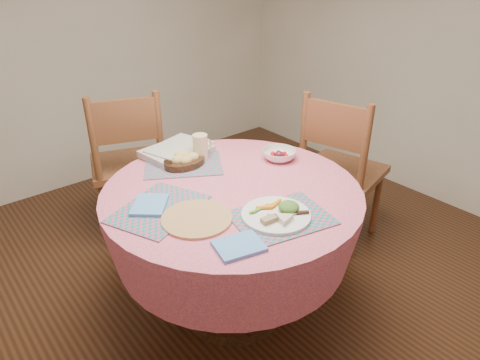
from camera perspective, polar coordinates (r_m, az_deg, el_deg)
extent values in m
plane|color=#331C0F|center=(2.49, -0.92, -16.48)|extent=(4.00, 4.00, 0.00)
cube|color=silver|center=(3.59, -22.90, 19.64)|extent=(4.00, 0.01, 2.70)
cube|color=silver|center=(3.43, 27.48, 18.45)|extent=(0.01, 4.00, 2.70)
cylinder|color=#EF6F7F|center=(2.04, -1.08, -1.66)|extent=(1.24, 1.24, 0.04)
cone|color=#EF6F7F|center=(2.13, -1.04, -5.64)|extent=(1.24, 1.24, 0.30)
cylinder|color=black|center=(2.34, -0.97, -12.61)|extent=(0.14, 0.14, 0.44)
cylinder|color=black|center=(2.46, -0.93, -15.98)|extent=(0.56, 0.56, 0.06)
cube|color=brown|center=(2.87, 13.54, 1.15)|extent=(0.56, 0.57, 0.04)
cylinder|color=brown|center=(3.08, 17.74, -2.66)|extent=(0.05, 0.05, 0.49)
cylinder|color=brown|center=(3.19, 11.25, -0.63)|extent=(0.05, 0.05, 0.49)
cylinder|color=brown|center=(2.77, 15.08, -5.81)|extent=(0.05, 0.05, 0.49)
cylinder|color=brown|center=(2.90, 8.02, -3.42)|extent=(0.05, 0.05, 0.49)
cylinder|color=brown|center=(2.52, 16.31, 3.78)|extent=(0.05, 0.05, 0.54)
cylinder|color=brown|center=(2.66, 8.52, 5.91)|extent=(0.05, 0.05, 0.54)
cube|color=brown|center=(2.54, 12.56, 7.13)|extent=(0.13, 0.39, 0.26)
cube|color=brown|center=(2.97, -14.64, 2.01)|extent=(0.60, 0.59, 0.04)
cylinder|color=brown|center=(3.26, -11.11, 0.00)|extent=(0.06, 0.06, 0.49)
cylinder|color=brown|center=(3.24, -17.90, -1.07)|extent=(0.06, 0.06, 0.49)
cylinder|color=brown|center=(2.94, -9.91, -3.15)|extent=(0.06, 0.06, 0.49)
cylinder|color=brown|center=(2.92, -17.45, -4.37)|extent=(0.06, 0.06, 0.49)
cylinder|color=brown|center=(2.70, -10.70, 6.05)|extent=(0.06, 0.06, 0.54)
cylinder|color=brown|center=(2.67, -18.97, 4.79)|extent=(0.06, 0.06, 0.54)
cube|color=brown|center=(2.64, -15.10, 7.61)|extent=(0.38, 0.16, 0.26)
cube|color=#17816E|center=(1.82, 5.49, -5.03)|extent=(0.46, 0.38, 0.01)
cube|color=#17816E|center=(1.90, -10.75, -3.80)|extent=(0.49, 0.43, 0.01)
cube|color=#17816E|center=(2.28, -7.57, 2.05)|extent=(0.50, 0.46, 0.01)
cylinder|color=#A77F48|center=(1.81, -5.79, -5.13)|extent=(0.30, 0.30, 0.01)
cube|color=#5892E3|center=(1.64, -0.14, -8.79)|extent=(0.21, 0.18, 0.01)
cube|color=#5892E3|center=(1.92, -11.94, -3.25)|extent=(0.22, 0.23, 0.01)
cylinder|color=white|center=(1.82, 4.82, -4.65)|extent=(0.29, 0.29, 0.01)
ellipsoid|color=#2D571E|center=(1.83, 6.41, -3.46)|extent=(0.10, 0.10, 0.04)
cylinder|color=beige|center=(1.76, 6.08, -5.10)|extent=(0.11, 0.11, 0.02)
cube|color=#947155|center=(1.75, 4.10, -5.36)|extent=(0.07, 0.04, 0.02)
cube|color=silver|center=(1.81, 5.95, -4.52)|extent=(0.14, 0.09, 0.00)
cylinder|color=black|center=(2.26, -7.42, 2.41)|extent=(0.23, 0.23, 0.03)
ellipsoid|color=#D3BB6C|center=(2.23, -8.33, 2.94)|extent=(0.07, 0.06, 0.05)
ellipsoid|color=#D3BB6C|center=(2.28, -7.46, 3.60)|extent=(0.07, 0.06, 0.05)
ellipsoid|color=#D3BB6C|center=(2.25, -6.34, 3.34)|extent=(0.07, 0.06, 0.05)
ellipsoid|color=#D3BB6C|center=(2.22, -7.27, 2.91)|extent=(0.07, 0.06, 0.05)
ellipsoid|color=#D3BB6C|center=(2.28, -8.02, 3.54)|extent=(0.07, 0.06, 0.05)
cylinder|color=beige|center=(2.30, -5.31, 4.38)|extent=(0.08, 0.08, 0.14)
torus|color=beige|center=(2.32, -4.44, 4.65)|extent=(0.07, 0.01, 0.07)
imported|color=white|center=(2.32, 5.23, 3.37)|extent=(0.24, 0.24, 0.06)
sphere|color=red|center=(2.35, 5.92, 3.50)|extent=(0.03, 0.03, 0.03)
sphere|color=red|center=(2.36, 5.13, 3.65)|extent=(0.03, 0.03, 0.03)
sphere|color=red|center=(2.35, 4.40, 3.50)|extent=(0.03, 0.03, 0.03)
sphere|color=red|center=(2.31, 4.29, 3.15)|extent=(0.03, 0.03, 0.03)
sphere|color=red|center=(2.29, 4.89, 2.87)|extent=(0.03, 0.03, 0.03)
sphere|color=red|center=(2.30, 5.75, 2.88)|extent=(0.03, 0.03, 0.03)
sphere|color=red|center=(2.32, 6.21, 3.16)|extent=(0.03, 0.03, 0.03)
sphere|color=#4D1629|center=(2.33, 5.23, 3.32)|extent=(0.05, 0.05, 0.05)
cube|color=silver|center=(2.39, -8.45, 3.79)|extent=(0.37, 0.31, 0.03)
cube|color=silver|center=(2.39, -8.08, 4.39)|extent=(0.38, 0.33, 0.01)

